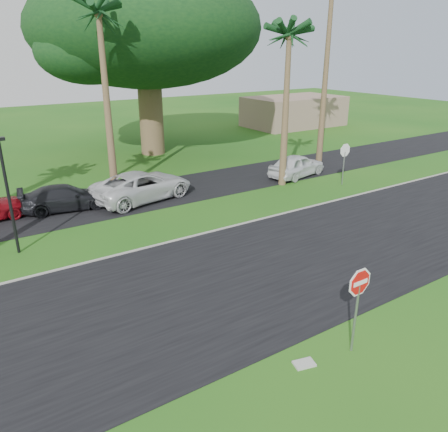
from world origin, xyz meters
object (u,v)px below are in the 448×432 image
(stop_sign_far, at_px, (345,156))
(car_minivan, at_px, (142,186))
(car_pickup, at_px, (297,166))
(car_dark, at_px, (65,198))
(stop_sign_near, at_px, (358,293))

(stop_sign_far, xyz_separation_m, car_minivan, (-11.18, 3.90, -1.00))
(stop_sign_far, xyz_separation_m, car_pickup, (-1.13, 2.82, -1.05))
(car_dark, distance_m, car_pickup, 14.04)
(stop_sign_far, relative_size, car_pickup, 0.62)
(stop_sign_far, distance_m, car_pickup, 3.21)
(stop_sign_far, height_order, car_dark, stop_sign_far)
(car_dark, xyz_separation_m, car_minivan, (3.89, -0.67, 0.14))
(stop_sign_near, xyz_separation_m, car_pickup, (10.37, 13.82, -1.05))
(stop_sign_near, bearing_deg, car_dark, 102.90)
(stop_sign_near, xyz_separation_m, car_minivan, (0.32, 14.90, -1.00))
(stop_sign_near, xyz_separation_m, stop_sign_far, (11.50, 11.00, 0.00))
(car_dark, height_order, car_pickup, car_pickup)
(stop_sign_near, xyz_separation_m, car_dark, (-3.57, 15.57, -1.14))
(stop_sign_far, height_order, car_pickup, stop_sign_far)
(stop_sign_near, height_order, car_pickup, stop_sign_near)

